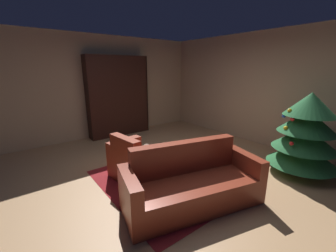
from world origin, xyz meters
The scene contains 11 objects.
ground_plane centered at (0.00, 0.00, 0.00)m, with size 7.32×7.32×0.00m, color tan.
wall_back centered at (0.00, 2.79, 1.35)m, with size 6.22×0.06×2.70m, color tan.
wall_left centered at (-3.08, 0.00, 1.35)m, with size 0.06×5.64×2.70m, color tan.
area_rug centered at (0.07, -0.27, 0.00)m, with size 2.30×1.91×0.01m, color maroon.
bookshelf_unit centered at (-2.84, 0.42, 1.09)m, with size 0.34×1.71×2.18m.
armchair_red centered at (-0.24, -0.61, 0.30)m, with size 1.07×0.77×0.82m.
couch_red centered at (0.79, -0.34, 0.29)m, with size 1.20×2.04×0.85m.
coffee_table centered at (0.25, -0.18, 0.41)m, with size 0.73×0.73×0.45m.
book_stack_on_table centered at (0.23, -0.22, 0.52)m, with size 0.21×0.17×0.12m.
bottle_on_table centered at (0.40, -0.30, 0.57)m, with size 0.07×0.07×0.28m.
decorated_tree centered at (1.33, 1.87, 0.74)m, with size 1.15×1.15×1.47m.
Camera 1 is at (2.71, -2.23, 1.87)m, focal length 22.98 mm.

